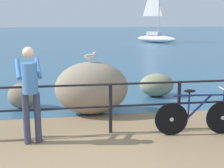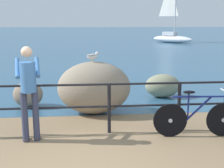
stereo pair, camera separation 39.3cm
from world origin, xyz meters
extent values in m
cube|color=#846B4C|center=(0.00, 20.00, -0.05)|extent=(120.00, 120.00, 0.10)
cube|color=#2D5675|center=(0.00, 47.81, 0.00)|extent=(120.00, 90.00, 0.01)
cylinder|color=black|center=(-0.71, 1.66, 0.51)|extent=(0.07, 0.07, 1.02)
cylinder|color=black|center=(0.71, 1.66, 0.51)|extent=(0.07, 0.07, 1.02)
cylinder|color=black|center=(2.13, 1.66, 0.51)|extent=(0.07, 0.07, 1.02)
cylinder|color=black|center=(0.00, 1.66, 1.00)|extent=(9.96, 0.04, 0.04)
cylinder|color=black|center=(0.00, 1.66, 0.55)|extent=(9.96, 0.04, 0.04)
cylinder|color=black|center=(1.87, 1.34, 0.33)|extent=(0.66, 0.07, 0.66)
cylinder|color=#B7BCC6|center=(1.87, 1.34, 0.33)|extent=(0.08, 0.06, 0.08)
cylinder|color=black|center=(2.91, 1.28, 0.33)|extent=(0.66, 0.07, 0.66)
cylinder|color=#B7BCC6|center=(2.91, 1.28, 0.33)|extent=(0.08, 0.06, 0.08)
cylinder|color=navy|center=(2.39, 1.31, 0.80)|extent=(0.99, 0.09, 0.04)
cylinder|color=navy|center=(2.42, 1.31, 0.57)|extent=(0.50, 0.07, 0.50)
cylinder|color=navy|center=(2.21, 1.32, 0.59)|extent=(0.03, 0.03, 0.53)
ellipsoid|color=black|center=(2.21, 1.32, 0.89)|extent=(0.25, 0.11, 0.06)
cylinder|color=navy|center=(2.91, 1.28, 0.62)|extent=(0.03, 0.03, 0.57)
cylinder|color=#B7BCC6|center=(2.91, 1.28, 0.90)|extent=(0.05, 0.48, 0.03)
cylinder|color=#333851|center=(-0.88, 1.34, 0.47)|extent=(0.12, 0.12, 0.95)
ellipsoid|color=#513319|center=(-0.89, 1.40, 0.04)|extent=(0.15, 0.27, 0.08)
cylinder|color=#333851|center=(-0.68, 1.38, 0.47)|extent=(0.12, 0.12, 0.95)
ellipsoid|color=#513319|center=(-0.70, 1.44, 0.04)|extent=(0.15, 0.27, 0.08)
cylinder|color=#3F72B2|center=(-0.78, 1.36, 1.23)|extent=(0.28, 0.28, 0.55)
sphere|color=beige|center=(-0.78, 1.36, 1.68)|extent=(0.20, 0.20, 0.20)
cylinder|color=#3F72B2|center=(-1.00, 1.56, 1.36)|extent=(0.18, 0.52, 0.34)
cylinder|color=#3F72B2|center=(-0.65, 1.63, 1.36)|extent=(0.18, 0.52, 0.34)
ellipsoid|color=gray|center=(0.46, 3.00, 0.63)|extent=(1.76, 1.14, 1.27)
ellipsoid|color=#84705D|center=(-1.25, 3.69, 0.34)|extent=(0.76, 0.61, 0.67)
ellipsoid|color=gray|center=(2.51, 4.39, 0.34)|extent=(1.03, 0.72, 0.68)
cylinder|color=gold|center=(0.41, 3.01, 1.30)|extent=(0.01, 0.01, 0.06)
cylinder|color=gold|center=(0.43, 2.97, 1.30)|extent=(0.01, 0.01, 0.06)
ellipsoid|color=white|center=(0.42, 2.99, 1.39)|extent=(0.28, 0.20, 0.13)
ellipsoid|color=#9E9EA3|center=(0.40, 2.98, 1.42)|extent=(0.27, 0.20, 0.06)
sphere|color=white|center=(0.53, 3.03, 1.46)|extent=(0.08, 0.08, 0.08)
cone|color=gold|center=(0.58, 3.05, 1.46)|extent=(0.06, 0.04, 0.02)
ellipsoid|color=white|center=(8.98, 25.56, 0.36)|extent=(3.94, 4.11, 0.70)
cube|color=silver|center=(8.78, 25.78, 0.89)|extent=(1.47, 1.50, 0.36)
cylinder|color=#B2B2B7|center=(9.12, 25.41, 2.81)|extent=(0.10, 0.10, 4.20)
camera|label=1|loc=(-0.15, -4.05, 2.24)|focal=48.40mm
camera|label=2|loc=(0.24, -4.10, 2.24)|focal=48.40mm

